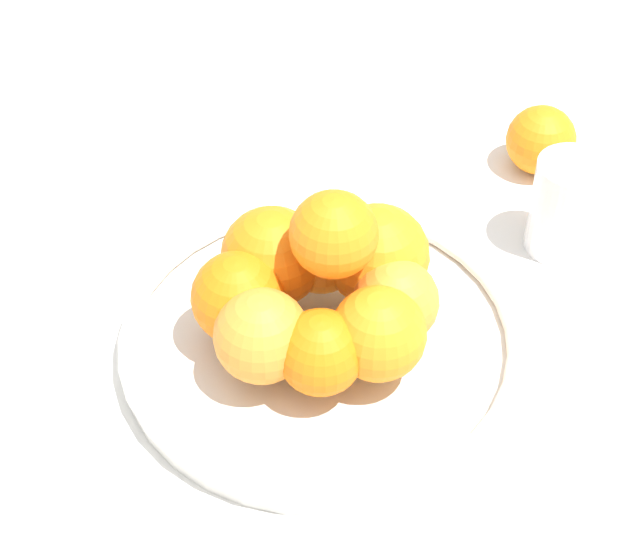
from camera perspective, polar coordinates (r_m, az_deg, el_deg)
ground_plane at (r=0.85m, az=-0.00°, el=-4.29°), size 4.00×4.00×0.00m
fruit_bowl at (r=0.85m, az=-0.00°, el=-3.71°), size 0.32×0.32×0.03m
orange_pile at (r=0.81m, az=0.04°, el=-0.78°), size 0.20×0.19×0.13m
stray_orange at (r=1.03m, az=11.70°, el=6.86°), size 0.07×0.07×0.07m
drinking_glass at (r=0.94m, az=13.01°, el=3.39°), size 0.06×0.06×0.09m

